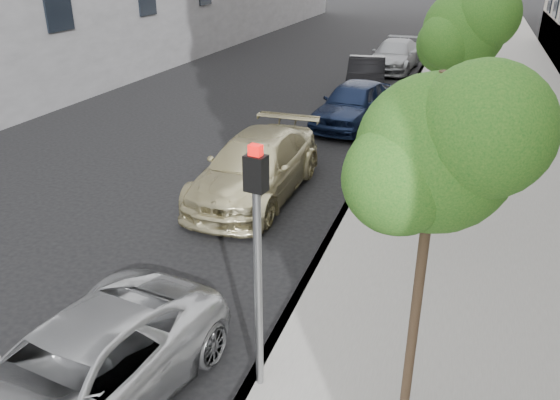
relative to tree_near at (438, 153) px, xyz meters
The scene contains 11 objects.
sidewalk 22.83m from the tree_near, 87.27° to the left, with size 6.40×72.00×0.14m, color gray.
curb 22.89m from the tree_near, 95.21° to the left, with size 0.15×72.00×0.14m, color #9E9B93.
tree_near is the anchor object (origin of this frame).
tree_mid 6.51m from the tree_near, 90.00° to the left, with size 1.83×1.63×4.79m.
tree_far 13.00m from the tree_near, 90.00° to the left, with size 1.62×1.42×4.56m.
signal_pole 2.56m from the tree_near, 162.18° to the left, with size 0.27×0.22×3.30m.
minivan 5.03m from the tree_near, behind, with size 2.05×4.44×1.23m, color #A8AAAC.
suv 8.49m from the tree_near, 122.92° to the left, with size 2.02×4.97×1.44m, color #C9BF8F.
sedan_blue 13.95m from the tree_near, 104.14° to the left, with size 1.78×4.42×1.51m, color #101A35.
sedan_black 18.83m from the tree_near, 101.97° to the left, with size 1.50×4.32×1.42m, color black.
sedan_rear 23.88m from the tree_near, 98.30° to the left, with size 2.03×5.00×1.45m, color gray.
Camera 1 is at (3.37, -3.10, 5.31)m, focal length 35.00 mm.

